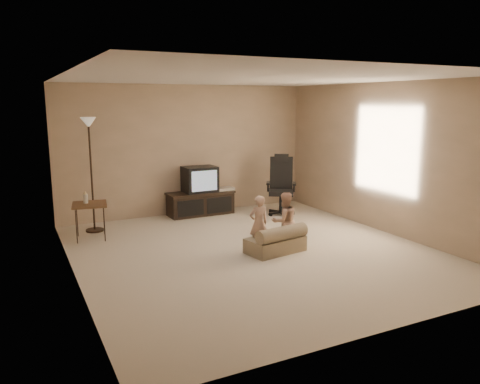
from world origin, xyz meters
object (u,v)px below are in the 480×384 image
object	(u,v)px
office_chair	(281,193)
toddler_right	(284,221)
tv_stand	(201,195)
toddler_left	(259,223)
floor_lamp	(90,149)
child_sofa	(277,241)
side_table	(89,205)

from	to	relation	value
office_chair	toddler_right	xyz separation A→B (m)	(-1.13, -1.96, 0.01)
tv_stand	office_chair	xyz separation A→B (m)	(1.43, -0.65, 0.03)
tv_stand	toddler_left	world-z (taller)	tv_stand
office_chair	toddler_right	bearing A→B (deg)	-88.76
floor_lamp	tv_stand	bearing A→B (deg)	8.77
floor_lamp	toddler_right	xyz separation A→B (m)	(2.38, -2.29, -0.97)
floor_lamp	child_sofa	bearing A→B (deg)	-47.36
tv_stand	floor_lamp	world-z (taller)	floor_lamp
toddler_left	toddler_right	world-z (taller)	toddler_right
child_sofa	floor_lamp	bearing A→B (deg)	123.06
child_sofa	tv_stand	bearing A→B (deg)	82.93
side_table	child_sofa	xyz separation A→B (m)	(2.33, -1.95, -0.39)
tv_stand	side_table	world-z (taller)	tv_stand
side_table	toddler_left	xyz separation A→B (m)	(2.13, -1.75, -0.14)
tv_stand	office_chair	world-z (taller)	office_chair
tv_stand	side_table	xyz separation A→B (m)	(-2.21, -0.76, 0.17)
side_table	toddler_left	bearing A→B (deg)	-39.40
floor_lamp	office_chair	bearing A→B (deg)	-5.44
floor_lamp	toddler_left	distance (m)	3.12
tv_stand	toddler_right	distance (m)	2.63
office_chair	side_table	xyz separation A→B (m)	(-3.64, -0.10, 0.14)
office_chair	floor_lamp	xyz separation A→B (m)	(-3.51, 0.33, 0.99)
tv_stand	side_table	bearing A→B (deg)	-162.45
side_table	floor_lamp	xyz separation A→B (m)	(0.13, 0.44, 0.84)
office_chair	child_sofa	distance (m)	2.45
child_sofa	toddler_right	size ratio (longest dim) A/B	1.06
side_table	toddler_left	distance (m)	2.76
floor_lamp	side_table	bearing A→B (deg)	-106.54
office_chair	toddler_right	size ratio (longest dim) A/B	1.35
toddler_left	toddler_right	bearing A→B (deg)	164.97
side_table	office_chair	bearing A→B (deg)	1.63
child_sofa	office_chair	bearing A→B (deg)	47.83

